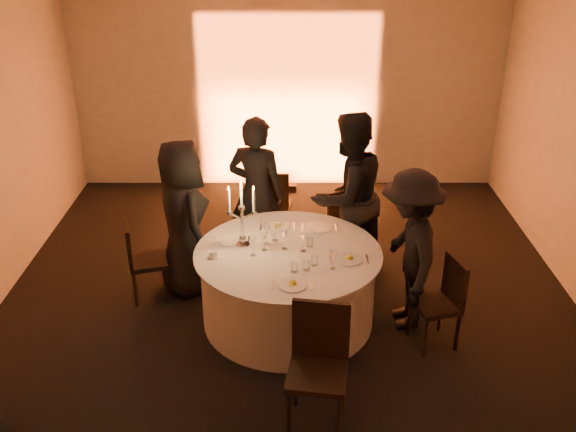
{
  "coord_description": "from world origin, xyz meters",
  "views": [
    {
      "loc": [
        -0.0,
        -5.34,
        3.74
      ],
      "look_at": [
        0.0,
        0.2,
        1.05
      ],
      "focal_mm": 40.0,
      "sensor_mm": 36.0,
      "label": 1
    }
  ],
  "objects_px": {
    "coffee_cup": "(213,255)",
    "banquet_table": "(288,286)",
    "chair_back_right": "(339,219)",
    "chair_front": "(319,359)",
    "guest_back_right": "(348,197)",
    "guest_back_left": "(257,194)",
    "guest_right": "(409,250)",
    "chair_left": "(140,257)",
    "guest_left": "(183,218)",
    "candelabra": "(242,224)",
    "chair_back_left": "(272,204)",
    "chair_right": "(443,298)"
  },
  "relations": [
    {
      "from": "coffee_cup",
      "to": "banquet_table",
      "type": "bearing_deg",
      "value": 9.0
    },
    {
      "from": "chair_back_right",
      "to": "coffee_cup",
      "type": "bearing_deg",
      "value": 22.97
    },
    {
      "from": "chair_front",
      "to": "guest_back_right",
      "type": "distance_m",
      "value": 2.33
    },
    {
      "from": "guest_back_left",
      "to": "coffee_cup",
      "type": "distance_m",
      "value": 1.28
    },
    {
      "from": "chair_front",
      "to": "guest_right",
      "type": "relative_size",
      "value": 0.64
    },
    {
      "from": "chair_left",
      "to": "guest_left",
      "type": "relative_size",
      "value": 0.52
    },
    {
      "from": "candelabra",
      "to": "chair_back_right",
      "type": "bearing_deg",
      "value": 47.36
    },
    {
      "from": "chair_back_right",
      "to": "guest_back_right",
      "type": "xyz_separation_m",
      "value": [
        0.06,
        -0.32,
        0.42
      ]
    },
    {
      "from": "banquet_table",
      "to": "guest_right",
      "type": "xyz_separation_m",
      "value": [
        1.15,
        -0.04,
        0.42
      ]
    },
    {
      "from": "chair_front",
      "to": "banquet_table",
      "type": "bearing_deg",
      "value": 108.61
    },
    {
      "from": "coffee_cup",
      "to": "guest_back_right",
      "type": "bearing_deg",
      "value": 37.16
    },
    {
      "from": "chair_left",
      "to": "guest_right",
      "type": "bearing_deg",
      "value": -115.75
    },
    {
      "from": "candelabra",
      "to": "guest_left",
      "type": "bearing_deg",
      "value": 144.17
    },
    {
      "from": "chair_back_left",
      "to": "chair_left",
      "type": "bearing_deg",
      "value": 47.01
    },
    {
      "from": "banquet_table",
      "to": "chair_front",
      "type": "distance_m",
      "value": 1.4
    },
    {
      "from": "chair_front",
      "to": "coffee_cup",
      "type": "bearing_deg",
      "value": 135.49
    },
    {
      "from": "chair_right",
      "to": "candelabra",
      "type": "distance_m",
      "value": 2.0
    },
    {
      "from": "guest_left",
      "to": "candelabra",
      "type": "relative_size",
      "value": 2.44
    },
    {
      "from": "chair_back_left",
      "to": "guest_back_left",
      "type": "relative_size",
      "value": 0.56
    },
    {
      "from": "banquet_table",
      "to": "chair_back_right",
      "type": "xyz_separation_m",
      "value": [
        0.58,
        1.23,
        0.13
      ]
    },
    {
      "from": "chair_right",
      "to": "chair_front",
      "type": "bearing_deg",
      "value": -65.78
    },
    {
      "from": "chair_back_left",
      "to": "chair_right",
      "type": "bearing_deg",
      "value": 136.81
    },
    {
      "from": "candelabra",
      "to": "chair_right",
      "type": "bearing_deg",
      "value": -14.5
    },
    {
      "from": "guest_right",
      "to": "candelabra",
      "type": "relative_size",
      "value": 2.34
    },
    {
      "from": "candelabra",
      "to": "coffee_cup",
      "type": "bearing_deg",
      "value": -139.09
    },
    {
      "from": "chair_back_left",
      "to": "banquet_table",
      "type": "bearing_deg",
      "value": 103.56
    },
    {
      "from": "banquet_table",
      "to": "chair_left",
      "type": "height_order",
      "value": "chair_left"
    },
    {
      "from": "guest_back_right",
      "to": "coffee_cup",
      "type": "relative_size",
      "value": 17.0
    },
    {
      "from": "chair_back_right",
      "to": "candelabra",
      "type": "distance_m",
      "value": 1.59
    },
    {
      "from": "chair_front",
      "to": "guest_left",
      "type": "height_order",
      "value": "guest_left"
    },
    {
      "from": "chair_left",
      "to": "chair_back_right",
      "type": "relative_size",
      "value": 0.96
    },
    {
      "from": "guest_left",
      "to": "guest_right",
      "type": "distance_m",
      "value": 2.31
    },
    {
      "from": "chair_back_right",
      "to": "guest_back_left",
      "type": "bearing_deg",
      "value": -16.17
    },
    {
      "from": "guest_left",
      "to": "guest_back_left",
      "type": "height_order",
      "value": "guest_back_left"
    },
    {
      "from": "chair_back_right",
      "to": "chair_right",
      "type": "bearing_deg",
      "value": 94.82
    },
    {
      "from": "chair_back_right",
      "to": "guest_back_right",
      "type": "relative_size",
      "value": 0.49
    },
    {
      "from": "guest_back_right",
      "to": "guest_left",
      "type": "bearing_deg",
      "value": -24.56
    },
    {
      "from": "chair_right",
      "to": "banquet_table",
      "type": "bearing_deg",
      "value": -120.12
    },
    {
      "from": "guest_back_left",
      "to": "chair_back_right",
      "type": "bearing_deg",
      "value": -155.82
    },
    {
      "from": "guest_back_right",
      "to": "guest_right",
      "type": "xyz_separation_m",
      "value": [
        0.51,
        -0.94,
        -0.13
      ]
    },
    {
      "from": "chair_back_right",
      "to": "candelabra",
      "type": "xyz_separation_m",
      "value": [
        -1.02,
        -1.11,
        0.5
      ]
    },
    {
      "from": "guest_right",
      "to": "candelabra",
      "type": "distance_m",
      "value": 1.61
    },
    {
      "from": "chair_right",
      "to": "coffee_cup",
      "type": "relative_size",
      "value": 7.9
    },
    {
      "from": "guest_back_left",
      "to": "candelabra",
      "type": "xyz_separation_m",
      "value": [
        -0.09,
        -0.99,
        0.13
      ]
    },
    {
      "from": "chair_left",
      "to": "guest_back_right",
      "type": "height_order",
      "value": "guest_back_right"
    },
    {
      "from": "chair_left",
      "to": "chair_back_left",
      "type": "relative_size",
      "value": 0.88
    },
    {
      "from": "guest_left",
      "to": "chair_back_right",
      "type": "bearing_deg",
      "value": -97.05
    },
    {
      "from": "chair_right",
      "to": "guest_left",
      "type": "distance_m",
      "value": 2.7
    },
    {
      "from": "guest_back_left",
      "to": "coffee_cup",
      "type": "height_order",
      "value": "guest_back_left"
    },
    {
      "from": "guest_right",
      "to": "candelabra",
      "type": "xyz_separation_m",
      "value": [
        -1.58,
        0.16,
        0.2
      ]
    }
  ]
}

